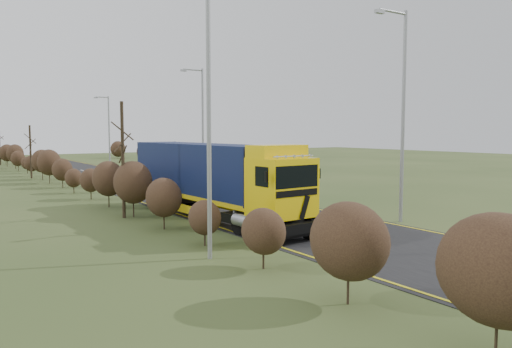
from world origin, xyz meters
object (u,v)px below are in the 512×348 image
object	(u,v)px
lorry	(214,176)
streetlight_near	(401,106)
speed_sign	(220,163)
car_blue_sedan	(210,171)
car_red_hatchback	(203,172)

from	to	relation	value
lorry	streetlight_near	distance (m)	9.96
speed_sign	lorry	bearing A→B (deg)	-120.98
car_blue_sedan	streetlight_near	distance (m)	25.43
car_red_hatchback	streetlight_near	bearing A→B (deg)	72.63
car_blue_sedan	speed_sign	bearing A→B (deg)	97.31
lorry	car_blue_sedan	distance (m)	21.51
speed_sign	streetlight_near	bearing A→B (deg)	-91.57
lorry	car_blue_sedan	bearing A→B (deg)	58.88
car_red_hatchback	speed_sign	distance (m)	7.30
car_blue_sedan	streetlight_near	size ratio (longest dim) A/B	0.45
lorry	speed_sign	xyz separation A→B (m)	(7.77, 12.94, -0.36)
car_blue_sedan	speed_sign	size ratio (longest dim) A/B	1.74
car_red_hatchback	streetlight_near	world-z (taller)	streetlight_near
speed_sign	car_blue_sedan	bearing A→B (deg)	68.26
streetlight_near	car_blue_sedan	bearing A→B (deg)	83.33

